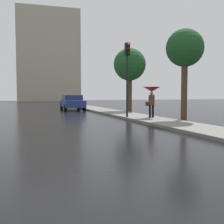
% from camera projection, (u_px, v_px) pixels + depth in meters
% --- Properties ---
extents(ground, '(120.00, 120.00, 0.00)m').
position_uv_depth(ground, '(136.00, 174.00, 5.36)').
color(ground, black).
extents(car_blue_near_kerb, '(2.05, 4.50, 1.42)m').
position_uv_depth(car_blue_near_kerb, '(72.00, 102.00, 26.41)').
color(car_blue_near_kerb, navy).
rests_on(car_blue_near_kerb, ground).
extents(pedestrian_with_umbrella_near, '(1.03, 1.03, 1.81)m').
position_uv_depth(pedestrian_with_umbrella_near, '(152.00, 93.00, 16.46)').
color(pedestrian_with_umbrella_near, black).
rests_on(pedestrian_with_umbrella_near, sidewalk_strip).
extents(traffic_light, '(0.26, 0.39, 4.44)m').
position_uv_depth(traffic_light, '(127.00, 66.00, 16.69)').
color(traffic_light, black).
rests_on(traffic_light, sidewalk_strip).
extents(street_tree_near, '(2.69, 2.69, 5.33)m').
position_uv_depth(street_tree_near, '(130.00, 65.00, 23.27)').
color(street_tree_near, '#4C3823').
rests_on(street_tree_near, ground).
extents(street_tree_mid, '(2.10, 2.10, 5.15)m').
position_uv_depth(street_tree_mid, '(185.00, 50.00, 15.49)').
color(street_tree_mid, '#4C3823').
rests_on(street_tree_mid, ground).
extents(distant_tower, '(13.04, 10.03, 18.86)m').
position_uv_depth(distant_tower, '(48.00, 57.00, 60.01)').
color(distant_tower, '#B2A88E').
rests_on(distant_tower, ground).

